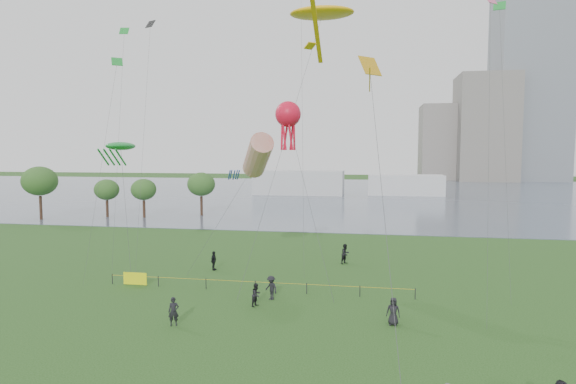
# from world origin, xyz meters

# --- Properties ---
(ground_plane) EXTENTS (400.00, 400.00, 0.00)m
(ground_plane) POSITION_xyz_m (0.00, 0.00, 0.00)
(ground_plane) COLOR #1A3D13
(lake) EXTENTS (400.00, 120.00, 0.08)m
(lake) POSITION_xyz_m (0.00, 100.00, 0.02)
(lake) COLOR #515D6F
(lake) RESTS_ON ground_plane
(tower) EXTENTS (24.00, 24.00, 120.00)m
(tower) POSITION_xyz_m (62.00, 168.00, 60.00)
(tower) COLOR slate
(tower) RESTS_ON ground_plane
(building_mid) EXTENTS (20.00, 20.00, 38.00)m
(building_mid) POSITION_xyz_m (46.00, 162.00, 19.00)
(building_mid) COLOR slate
(building_mid) RESTS_ON ground_plane
(building_low) EXTENTS (16.00, 18.00, 28.00)m
(building_low) POSITION_xyz_m (32.00, 168.00, 14.00)
(building_low) COLOR slate
(building_low) RESTS_ON ground_plane
(pavilion_left) EXTENTS (22.00, 8.00, 6.00)m
(pavilion_left) POSITION_xyz_m (-12.00, 95.00, 3.00)
(pavilion_left) COLOR silver
(pavilion_left) RESTS_ON ground_plane
(pavilion_right) EXTENTS (18.00, 7.00, 5.00)m
(pavilion_right) POSITION_xyz_m (14.00, 98.00, 2.50)
(pavilion_right) COLOR silver
(pavilion_right) RESTS_ON ground_plane
(trees) EXTENTS (28.22, 14.08, 8.42)m
(trees) POSITION_xyz_m (-35.51, 48.61, 5.37)
(trees) COLOR #342117
(trees) RESTS_ON ground_plane
(fence) EXTENTS (24.07, 0.07, 1.05)m
(fence) POSITION_xyz_m (-9.15, 12.72, 0.55)
(fence) COLOR black
(fence) RESTS_ON ground_plane
(spectator_a) EXTENTS (0.88, 0.97, 1.63)m
(spectator_a) POSITION_xyz_m (-2.12, 9.29, 0.81)
(spectator_a) COLOR black
(spectator_a) RESTS_ON ground_plane
(spectator_b) EXTENTS (1.30, 1.21, 1.76)m
(spectator_b) POSITION_xyz_m (-1.41, 10.94, 0.88)
(spectator_b) COLOR black
(spectator_b) RESTS_ON ground_plane
(spectator_c) EXTENTS (0.50, 1.05, 1.75)m
(spectator_c) POSITION_xyz_m (-8.36, 18.56, 0.87)
(spectator_c) COLOR black
(spectator_c) RESTS_ON ground_plane
(spectator_d) EXTENTS (0.94, 0.71, 1.74)m
(spectator_d) POSITION_xyz_m (7.15, 7.19, 0.87)
(spectator_d) COLOR black
(spectator_d) RESTS_ON ground_plane
(spectator_f) EXTENTS (0.76, 0.61, 1.79)m
(spectator_f) POSITION_xyz_m (-6.30, 4.74, 0.90)
(spectator_f) COLOR black
(spectator_f) RESTS_ON ground_plane
(spectator_g) EXTENTS (1.16, 1.19, 1.93)m
(spectator_g) POSITION_xyz_m (3.33, 23.12, 0.96)
(spectator_g) COLOR black
(spectator_g) RESTS_ON ground_plane
(kite_stingray) EXTENTS (7.88, 12.11, 23.39)m
(kite_stingray) POSITION_xyz_m (1.17, 20.56, 22.88)
(kite_stingray) COLOR #3F3F42
(kite_windsock) EXTENTS (8.12, 5.28, 12.42)m
(kite_windsock) POSITION_xyz_m (-4.00, 17.73, 10.42)
(kite_windsock) COLOR #3F3F42
(kite_creature) EXTENTS (2.89, 4.40, 11.66)m
(kite_creature) POSITION_xyz_m (-16.81, 17.85, 11.24)
(kite_creature) COLOR #3F3F42
(kite_octopus) EXTENTS (5.27, 6.07, 14.85)m
(kite_octopus) POSITION_xyz_m (-1.03, 15.94, 13.71)
(kite_octopus) COLOR #3F3F42
(kite_delta) EXTENTS (2.44, 14.51, 16.96)m
(kite_delta) POSITION_xyz_m (5.57, 8.59, 15.44)
(kite_delta) COLOR #3F3F42
(small_kites) EXTENTS (35.47, 11.36, 11.31)m
(small_kites) POSITION_xyz_m (-3.78, 19.82, 22.87)
(small_kites) COLOR #198C2D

